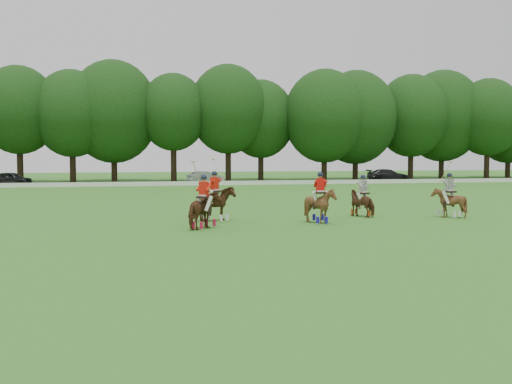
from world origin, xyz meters
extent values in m
plane|color=#287521|center=(0.00, 0.00, 0.00)|extent=(180.00, 180.00, 0.00)
cylinder|color=black|center=(-17.43, 48.92, 2.49)|extent=(0.70, 0.70, 4.98)
ellipsoid|color=black|center=(-17.43, 48.92, 8.28)|extent=(8.80, 8.80, 10.12)
cylinder|color=black|center=(-11.63, 48.49, 2.32)|extent=(0.70, 0.70, 4.64)
ellipsoid|color=black|center=(-11.63, 48.49, 7.95)|extent=(8.80, 8.80, 10.13)
cylinder|color=black|center=(-6.99, 49.52, 2.16)|extent=(0.70, 0.70, 4.31)
ellipsoid|color=black|center=(-6.99, 49.52, 8.31)|extent=(10.67, 10.67, 12.27)
cylinder|color=black|center=(-0.04, 48.00, 2.62)|extent=(0.70, 0.70, 5.24)
ellipsoid|color=black|center=(-0.04, 48.00, 8.26)|extent=(8.06, 8.06, 9.26)
cylinder|color=black|center=(6.63, 48.24, 2.59)|extent=(0.70, 0.70, 5.19)
ellipsoid|color=black|center=(6.63, 48.24, 8.75)|extent=(9.50, 9.50, 10.92)
cylinder|color=black|center=(11.06, 49.62, 2.24)|extent=(0.70, 0.70, 4.48)
ellipsoid|color=black|center=(11.06, 49.62, 7.71)|extent=(8.60, 8.60, 9.89)
cylinder|color=black|center=(18.54, 46.82, 2.11)|extent=(0.70, 0.70, 4.21)
ellipsoid|color=black|center=(18.54, 46.82, 8.00)|extent=(10.11, 10.11, 11.63)
cylinder|color=black|center=(23.25, 48.17, 2.03)|extent=(0.70, 0.70, 4.07)
ellipsoid|color=black|center=(23.25, 48.17, 7.99)|extent=(10.46, 10.46, 12.03)
cylinder|color=black|center=(31.16, 48.38, 2.40)|extent=(0.70, 0.70, 4.79)
ellipsoid|color=black|center=(31.16, 48.38, 8.35)|extent=(9.47, 9.47, 10.89)
cylinder|color=black|center=(36.59, 49.92, 2.22)|extent=(0.70, 0.70, 4.44)
ellipsoid|color=black|center=(36.59, 49.92, 8.51)|extent=(10.84, 10.84, 12.47)
cylinder|color=black|center=(41.42, 46.74, 2.43)|extent=(0.70, 0.70, 4.86)
ellipsoid|color=black|center=(41.42, 46.74, 8.21)|extent=(8.94, 8.94, 10.28)
cylinder|color=black|center=(46.86, 49.73, 1.95)|extent=(0.70, 0.70, 3.90)
ellipsoid|color=black|center=(46.86, 49.73, 7.38)|extent=(9.29, 9.29, 10.68)
cube|color=white|center=(0.00, 38.00, 0.22)|extent=(120.00, 0.10, 0.44)
imported|color=black|center=(-17.25, 42.50, 0.70)|extent=(4.43, 2.77, 1.41)
imported|color=gray|center=(3.04, 42.50, 0.68)|extent=(4.35, 2.57, 1.35)
imported|color=black|center=(25.11, 42.50, 0.74)|extent=(5.32, 2.78, 1.47)
imported|color=#462712|center=(-2.45, 2.60, 0.77)|extent=(1.73, 1.95, 1.53)
cube|color=black|center=(-2.45, 2.60, 1.33)|extent=(0.68, 0.71, 0.08)
cylinder|color=tan|center=(-2.69, 2.78, 2.25)|extent=(0.48, 0.64, 1.08)
imported|color=#462712|center=(-1.61, 5.17, 0.81)|extent=(2.11, 2.07, 1.62)
cube|color=black|center=(-1.61, 5.17, 1.40)|extent=(0.69, 0.71, 0.08)
cylinder|color=tan|center=(-1.37, 5.36, 2.32)|extent=(0.49, 0.63, 1.08)
imported|color=#462712|center=(2.88, 3.40, 0.80)|extent=(1.54, 1.66, 1.60)
cube|color=black|center=(2.88, 3.40, 1.39)|extent=(0.54, 0.63, 0.08)
cylinder|color=tan|center=(3.18, 3.34, 1.31)|extent=(0.07, 0.21, 1.29)
imported|color=#462712|center=(5.91, 5.68, 0.67)|extent=(1.47, 1.74, 1.35)
cube|color=black|center=(5.91, 5.68, 1.17)|extent=(0.67, 0.71, 0.08)
cylinder|color=tan|center=(5.65, 5.52, 1.09)|extent=(0.14, 0.19, 1.29)
imported|color=#462712|center=(9.83, 4.29, 0.74)|extent=(1.47, 1.58, 1.47)
cube|color=black|center=(9.83, 4.29, 1.28)|extent=(0.56, 0.65, 0.08)
cylinder|color=tan|center=(9.53, 4.22, 2.20)|extent=(0.21, 0.75, 1.08)
sphere|color=white|center=(2.97, 3.57, 0.04)|extent=(0.09, 0.09, 0.09)
camera|label=1|loc=(-5.53, -20.70, 3.00)|focal=40.00mm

